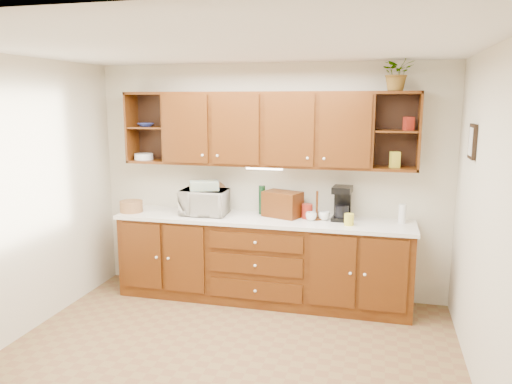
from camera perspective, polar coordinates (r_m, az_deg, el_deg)
The scene contains 26 objects.
floor at distance 4.47m, azimuth -3.83°, elevation -19.01°, with size 4.00×4.00×0.00m, color brown.
ceiling at distance 3.92m, azimuth -4.31°, elevation 16.30°, with size 4.00×4.00×0.00m, color white.
back_wall at distance 5.66m, azimuth 1.46°, elevation 1.30°, with size 4.00×4.00×0.00m, color beige.
left_wall at distance 4.99m, azimuth -26.47°, elevation -1.04°, with size 3.50×3.50×0.00m, color beige.
right_wall at distance 3.89m, azimuth 25.30°, elevation -3.95°, with size 3.50×3.50×0.00m, color beige.
base_cabinets at distance 5.57m, azimuth 0.73°, elevation -7.84°, with size 3.20×0.60×0.90m, color #3B1806.
countertop at distance 5.44m, azimuth 0.72°, elevation -3.16°, with size 3.24×0.64×0.04m, color white.
upper_cabinets at distance 5.44m, azimuth 1.21°, elevation 7.22°, with size 3.20×0.33×0.80m.
undercabinet_light at distance 5.43m, azimuth 0.97°, elevation 2.72°, with size 0.40×0.05×0.03m, color white.
framed_picture at distance 4.68m, azimuth 23.51°, elevation 5.31°, with size 0.03×0.24×0.30m, color black.
wicker_basket at distance 5.87m, azimuth -14.06°, elevation -1.60°, with size 0.26×0.26×0.13m, color #A26F43.
microwave at distance 5.58m, azimuth -5.92°, elevation -1.16°, with size 0.51×0.34×0.28m, color beige.
towel_stack at distance 5.55m, azimuth -5.96°, elevation 0.74°, with size 0.31×0.23×0.09m, color tan.
wine_bottle at distance 5.58m, azimuth 0.68°, elevation -0.89°, with size 0.07×0.07×0.32m, color black.
woven_tray at distance 5.82m, azimuth -4.95°, elevation -1.99°, with size 0.36×0.36×0.02m, color #A26F43.
bread_box at distance 5.46m, azimuth 3.05°, elevation -1.39°, with size 0.40×0.25×0.28m, color #3B1806.
mug_tree at distance 5.39m, azimuth 6.96°, elevation -2.62°, with size 0.26×0.27×0.31m.
canister_red at distance 5.42m, azimuth 5.85°, elevation -2.20°, with size 0.12×0.12×0.15m, color maroon.
canister_white at distance 5.40m, azimuth 16.37°, elevation -2.39°, with size 0.08×0.08×0.20m, color white.
canister_yellow at distance 5.18m, azimuth 10.58°, elevation -3.11°, with size 0.10×0.10×0.12m, color gold.
coffee_maker at distance 5.39m, azimuth 9.81°, elevation -1.32°, with size 0.21×0.27×0.36m.
bowl_stack at distance 5.91m, azimuth -12.51°, elevation 7.50°, with size 0.17×0.17×0.04m, color #2A3C9B.
plate_stack at distance 5.94m, azimuth -12.71°, elevation 3.97°, with size 0.22×0.22×0.07m, color white.
pantry_box_yellow at distance 5.30m, azimuth 15.59°, elevation 3.59°, with size 0.09×0.07×0.16m, color gold.
pantry_box_red at distance 5.28m, azimuth 17.04°, elevation 7.48°, with size 0.09×0.08×0.13m, color maroon.
potted_plant at distance 5.23m, azimuth 15.86°, elevation 13.04°, with size 0.33×0.28×0.36m, color #999999.
Camera 1 is at (1.22, -3.70, 2.20)m, focal length 35.00 mm.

